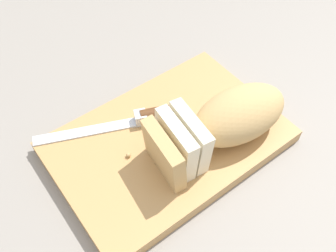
% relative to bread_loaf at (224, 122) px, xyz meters
% --- Properties ---
extents(ground_plane, '(3.00, 3.00, 0.00)m').
position_rel_bread_loaf_xyz_m(ground_plane, '(0.07, -0.05, -0.07)').
color(ground_plane, gray).
extents(cutting_board, '(0.39, 0.27, 0.02)m').
position_rel_bread_loaf_xyz_m(cutting_board, '(0.07, -0.05, -0.05)').
color(cutting_board, tan).
rests_on(cutting_board, ground_plane).
extents(bread_loaf, '(0.25, 0.11, 0.08)m').
position_rel_bread_loaf_xyz_m(bread_loaf, '(0.00, 0.00, 0.00)').
color(bread_loaf, tan).
rests_on(bread_loaf, cutting_board).
extents(bread_knife, '(0.23, 0.11, 0.02)m').
position_rel_bread_loaf_xyz_m(bread_knife, '(0.09, -0.11, -0.03)').
color(bread_knife, silver).
rests_on(bread_knife, cutting_board).
extents(crumb_near_knife, '(0.01, 0.01, 0.01)m').
position_rel_bread_loaf_xyz_m(crumb_near_knife, '(0.15, -0.06, -0.04)').
color(crumb_near_knife, tan).
rests_on(crumb_near_knife, cutting_board).
extents(crumb_near_loaf, '(0.01, 0.01, 0.01)m').
position_rel_bread_loaf_xyz_m(crumb_near_loaf, '(0.07, -0.02, -0.04)').
color(crumb_near_loaf, tan).
rests_on(crumb_near_loaf, cutting_board).
extents(crumb_stray_left, '(0.00, 0.00, 0.00)m').
position_rel_bread_loaf_xyz_m(crumb_stray_left, '(0.12, -0.02, -0.04)').
color(crumb_stray_left, tan).
rests_on(crumb_stray_left, cutting_board).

